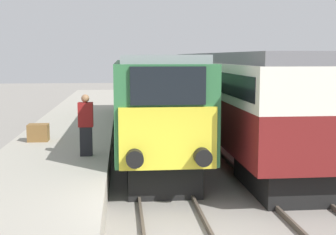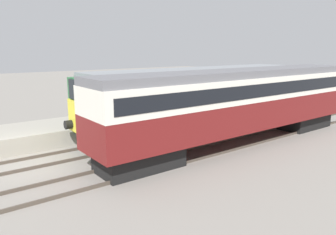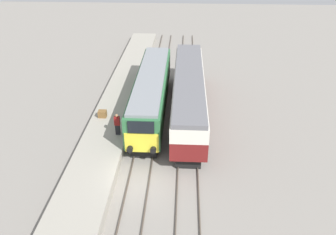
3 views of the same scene
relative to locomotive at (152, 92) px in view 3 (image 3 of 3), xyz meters
The scene contains 8 objects.
ground_plane 10.32m from the locomotive, 90.00° to the right, with size 120.00×120.00×0.00m, color gray.
platform_left 4.28m from the locomotive, 147.67° to the right, with size 3.50×50.00×0.89m.
rails_near_track 5.51m from the locomotive, 90.00° to the right, with size 1.51×60.00×0.14m.
rails_far_track 6.48m from the locomotive, 56.25° to the right, with size 1.50×60.00×0.14m.
locomotive is the anchor object (origin of this frame).
passenger_carriage 3.41m from the locomotive, ahead, with size 2.75×16.90×3.97m.
person_on_platform 5.69m from the locomotive, 113.06° to the right, with size 0.44×0.26×1.85m.
luggage_crate 4.94m from the locomotive, 147.71° to the right, with size 0.70×0.56×0.60m.
Camera 3 is at (2.92, -16.84, 15.43)m, focal length 35.00 mm.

